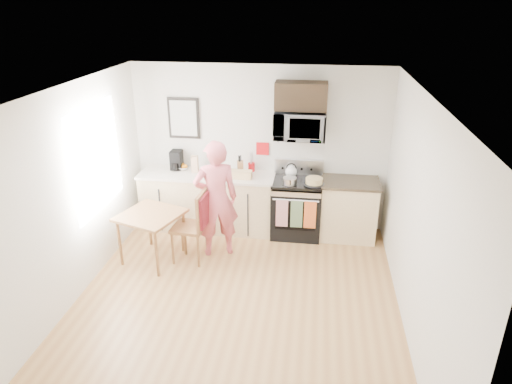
# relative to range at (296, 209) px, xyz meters

# --- Properties ---
(floor) EXTENTS (4.60, 4.60, 0.00)m
(floor) POSITION_rel_range_xyz_m (-0.63, -1.98, -0.44)
(floor) COLOR #9D6B3D
(floor) RESTS_ON ground
(back_wall) EXTENTS (4.00, 0.04, 2.60)m
(back_wall) POSITION_rel_range_xyz_m (-0.63, 0.32, 0.86)
(back_wall) COLOR silver
(back_wall) RESTS_ON floor
(front_wall) EXTENTS (4.00, 0.04, 2.60)m
(front_wall) POSITION_rel_range_xyz_m (-0.63, -4.28, 0.86)
(front_wall) COLOR silver
(front_wall) RESTS_ON floor
(left_wall) EXTENTS (0.04, 4.60, 2.60)m
(left_wall) POSITION_rel_range_xyz_m (-2.63, -1.98, 0.86)
(left_wall) COLOR silver
(left_wall) RESTS_ON floor
(right_wall) EXTENTS (0.04, 4.60, 2.60)m
(right_wall) POSITION_rel_range_xyz_m (1.37, -1.98, 0.86)
(right_wall) COLOR silver
(right_wall) RESTS_ON floor
(ceiling) EXTENTS (4.00, 4.60, 0.04)m
(ceiling) POSITION_rel_range_xyz_m (-0.63, -1.98, 2.16)
(ceiling) COLOR white
(ceiling) RESTS_ON back_wall
(window) EXTENTS (0.06, 1.40, 1.50)m
(window) POSITION_rel_range_xyz_m (-2.59, -1.18, 1.11)
(window) COLOR silver
(window) RESTS_ON left_wall
(cabinet_left) EXTENTS (2.10, 0.60, 0.90)m
(cabinet_left) POSITION_rel_range_xyz_m (-1.43, 0.02, 0.01)
(cabinet_left) COLOR #CDB083
(cabinet_left) RESTS_ON floor
(countertop_left) EXTENTS (2.14, 0.64, 0.04)m
(countertop_left) POSITION_rel_range_xyz_m (-1.43, 0.02, 0.48)
(countertop_left) COLOR white
(countertop_left) RESTS_ON cabinet_left
(cabinet_right) EXTENTS (0.84, 0.60, 0.90)m
(cabinet_right) POSITION_rel_range_xyz_m (0.80, 0.02, 0.01)
(cabinet_right) COLOR #CDB083
(cabinet_right) RESTS_ON floor
(countertop_right) EXTENTS (0.88, 0.64, 0.04)m
(countertop_right) POSITION_rel_range_xyz_m (0.80, 0.02, 0.48)
(countertop_right) COLOR black
(countertop_right) RESTS_ON cabinet_right
(range) EXTENTS (0.76, 0.70, 1.16)m
(range) POSITION_rel_range_xyz_m (0.00, 0.00, 0.00)
(range) COLOR black
(range) RESTS_ON floor
(microwave) EXTENTS (0.76, 0.51, 0.42)m
(microwave) POSITION_rel_range_xyz_m (-0.00, 0.10, 1.32)
(microwave) COLOR silver
(microwave) RESTS_ON back_wall
(upper_cabinet) EXTENTS (0.76, 0.35, 0.40)m
(upper_cabinet) POSITION_rel_range_xyz_m (-0.00, 0.15, 1.74)
(upper_cabinet) COLOR black
(upper_cabinet) RESTS_ON back_wall
(wall_art) EXTENTS (0.50, 0.04, 0.65)m
(wall_art) POSITION_rel_range_xyz_m (-1.83, 0.30, 1.31)
(wall_art) COLOR black
(wall_art) RESTS_ON back_wall
(wall_trivet) EXTENTS (0.20, 0.02, 0.20)m
(wall_trivet) POSITION_rel_range_xyz_m (-0.58, 0.31, 0.86)
(wall_trivet) COLOR red
(wall_trivet) RESTS_ON back_wall
(person) EXTENTS (0.74, 0.61, 1.73)m
(person) POSITION_rel_range_xyz_m (-1.11, -0.75, 0.43)
(person) COLOR #C5363F
(person) RESTS_ON floor
(dining_table) EXTENTS (0.86, 0.86, 0.73)m
(dining_table) POSITION_rel_range_xyz_m (-1.98, -1.07, 0.21)
(dining_table) COLOR brown
(dining_table) RESTS_ON floor
(chair) EXTENTS (0.53, 0.48, 1.06)m
(chair) POSITION_rel_range_xyz_m (-1.31, -0.99, 0.25)
(chair) COLOR brown
(chair) RESTS_ON floor
(knife_block) EXTENTS (0.12, 0.15, 0.21)m
(knife_block) POSITION_rel_range_xyz_m (-0.90, 0.09, 0.61)
(knife_block) COLOR brown
(knife_block) RESTS_ON countertop_left
(utensil_crock) EXTENTS (0.11, 0.11, 0.32)m
(utensil_crock) POSITION_rel_range_xyz_m (-0.75, 0.24, 0.63)
(utensil_crock) COLOR red
(utensil_crock) RESTS_ON countertop_left
(fruit_bowl) EXTENTS (0.25, 0.25, 0.09)m
(fruit_bowl) POSITION_rel_range_xyz_m (-1.85, 0.18, 0.54)
(fruit_bowl) COLOR white
(fruit_bowl) RESTS_ON countertop_left
(milk_carton) EXTENTS (0.10, 0.10, 0.26)m
(milk_carton) POSITION_rel_range_xyz_m (-1.63, 0.09, 0.63)
(milk_carton) COLOR tan
(milk_carton) RESTS_ON countertop_left
(coffee_maker) EXTENTS (0.17, 0.26, 0.31)m
(coffee_maker) POSITION_rel_range_xyz_m (-1.96, 0.17, 0.65)
(coffee_maker) COLOR black
(coffee_maker) RESTS_ON countertop_left
(bread_bag) EXTENTS (0.33, 0.15, 0.12)m
(bread_bag) POSITION_rel_range_xyz_m (-0.86, -0.09, 0.56)
(bread_bag) COLOR tan
(bread_bag) RESTS_ON countertop_left
(cake) EXTENTS (0.31, 0.31, 0.10)m
(cake) POSITION_rel_range_xyz_m (0.25, -0.15, 0.54)
(cake) COLOR black
(cake) RESTS_ON range
(kettle) EXTENTS (0.18, 0.18, 0.23)m
(kettle) POSITION_rel_range_xyz_m (-0.11, 0.10, 0.59)
(kettle) COLOR white
(kettle) RESTS_ON range
(pot) EXTENTS (0.21, 0.35, 0.10)m
(pot) POSITION_rel_range_xyz_m (-0.11, -0.19, 0.54)
(pot) COLOR silver
(pot) RESTS_ON range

